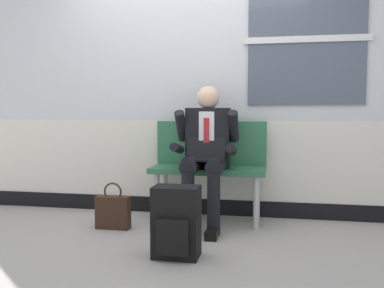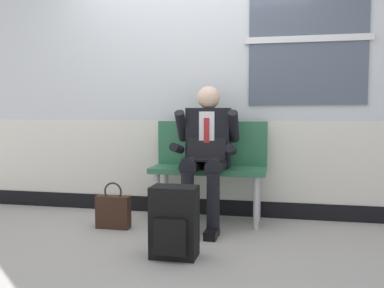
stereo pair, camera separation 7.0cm
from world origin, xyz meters
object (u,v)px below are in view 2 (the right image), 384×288
person_seated (206,151)px  backpack (174,223)px  bench_with_person (210,162)px  handbag (113,211)px

person_seated → backpack: 0.97m
bench_with_person → backpack: size_ratio=2.09×
bench_with_person → backpack: (-0.08, -1.06, -0.31)m
person_seated → handbag: size_ratio=3.07×
backpack → handbag: backpack is taller
backpack → handbag: 0.95m
bench_with_person → handbag: 1.00m
bench_with_person → backpack: bearing=-94.1°
person_seated → bench_with_person: bearing=90.0°
bench_with_person → backpack: bench_with_person is taller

